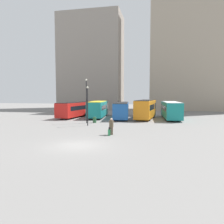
# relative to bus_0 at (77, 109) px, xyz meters

# --- Properties ---
(ground_plane) EXTENTS (160.00, 160.00, 0.00)m
(ground_plane) POSITION_rel_bus_0_xyz_m (8.62, -22.20, -1.54)
(ground_plane) COLOR slate
(building_block_left) EXTENTS (18.28, 10.38, 27.70)m
(building_block_left) POSITION_rel_bus_0_xyz_m (-4.74, 24.96, 12.30)
(building_block_left) COLOR gray
(building_block_left) RESTS_ON ground_plane
(building_block_right) EXTENTS (27.50, 11.05, 39.23)m
(building_block_right) POSITION_rel_bus_0_xyz_m (26.59, 24.96, 18.07)
(building_block_right) COLOR tan
(building_block_right) RESTS_ON ground_plane
(bus_0) EXTENTS (3.53, 11.57, 2.82)m
(bus_0) POSITION_rel_bus_0_xyz_m (0.00, 0.00, 0.00)
(bus_0) COLOR red
(bus_0) RESTS_ON ground_plane
(bus_1) EXTENTS (3.52, 9.77, 2.98)m
(bus_1) POSITION_rel_bus_0_xyz_m (4.19, 0.08, 0.07)
(bus_1) COLOR #19847F
(bus_1) RESTS_ON ground_plane
(bus_2) EXTENTS (3.67, 10.25, 2.81)m
(bus_2) POSITION_rel_bus_0_xyz_m (8.73, -0.83, -0.01)
(bus_2) COLOR #1E56A3
(bus_2) RESTS_ON ground_plane
(bus_3) EXTENTS (3.38, 9.27, 3.28)m
(bus_3) POSITION_rel_bus_0_xyz_m (12.97, -0.75, 0.22)
(bus_3) COLOR orange
(bus_3) RESTS_ON ground_plane
(bus_4) EXTENTS (3.22, 10.98, 2.97)m
(bus_4) POSITION_rel_bus_0_xyz_m (17.25, 0.29, 0.07)
(bus_4) COLOR #19847F
(bus_4) RESTS_ON ground_plane
(traveler) EXTENTS (0.55, 0.55, 1.75)m
(traveler) POSITION_rel_bus_0_xyz_m (10.31, -16.86, -0.51)
(traveler) COLOR #4C3828
(traveler) RESTS_ON ground_plane
(suitcase) EXTENTS (0.33, 0.41, 0.89)m
(suitcase) POSITION_rel_bus_0_xyz_m (10.19, -17.37, -1.23)
(suitcase) COLOR #28844C
(suitcase) RESTS_ON ground_plane
(lamp_post_0) EXTENTS (0.28, 0.28, 5.29)m
(lamp_post_0) POSITION_rel_bus_0_xyz_m (5.78, -10.94, 1.59)
(lamp_post_0) COLOR black
(lamp_post_0) RESTS_ON ground_plane
(lamp_post_1) EXTENTS (0.28, 0.28, 6.45)m
(lamp_post_1) POSITION_rel_bus_0_xyz_m (4.81, -8.49, 2.20)
(lamp_post_1) COLOR black
(lamp_post_1) RESTS_ON ground_plane
(trash_bin) EXTENTS (0.52, 0.52, 0.85)m
(trash_bin) POSITION_rel_bus_0_xyz_m (5.81, -7.75, -1.12)
(trash_bin) COLOR #285633
(trash_bin) RESTS_ON ground_plane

